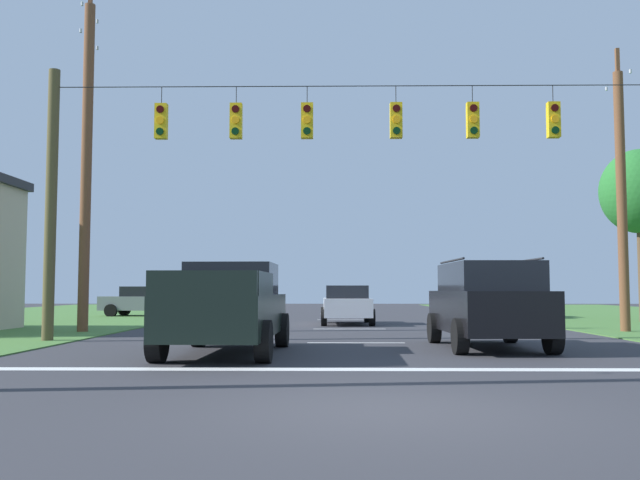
{
  "coord_description": "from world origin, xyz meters",
  "views": [
    {
      "loc": [
        -0.66,
        -8.11,
        1.36
      ],
      "look_at": [
        -0.94,
        10.87,
        2.71
      ],
      "focal_mm": 39.34,
      "sensor_mm": 36.0,
      "label": 1
    }
  ],
  "objects_px": {
    "distant_car_far_parked": "(516,301)",
    "pickup_truck": "(228,308)",
    "utility_pole_mid_right": "(621,196)",
    "utility_pole_near_left": "(87,160)",
    "distant_car_crossing_white": "(347,304)",
    "tree_roadside_right": "(639,192)",
    "suv_black": "(488,303)",
    "distant_car_oncoming": "(145,301)",
    "overhead_signal_span": "(354,181)"
  },
  "relations": [
    {
      "from": "distant_car_far_parked",
      "to": "suv_black",
      "type": "bearing_deg",
      "value": -106.67
    },
    {
      "from": "pickup_truck",
      "to": "distant_car_far_parked",
      "type": "height_order",
      "value": "pickup_truck"
    },
    {
      "from": "distant_car_far_parked",
      "to": "utility_pole_mid_right",
      "type": "height_order",
      "value": "utility_pole_mid_right"
    },
    {
      "from": "utility_pole_mid_right",
      "to": "utility_pole_near_left",
      "type": "relative_size",
      "value": 0.83
    },
    {
      "from": "distant_car_oncoming",
      "to": "tree_roadside_right",
      "type": "distance_m",
      "value": 23.78
    },
    {
      "from": "distant_car_far_parked",
      "to": "distant_car_oncoming",
      "type": "bearing_deg",
      "value": 176.14
    },
    {
      "from": "utility_pole_near_left",
      "to": "distant_car_crossing_white",
      "type": "bearing_deg",
      "value": 32.84
    },
    {
      "from": "overhead_signal_span",
      "to": "tree_roadside_right",
      "type": "relative_size",
      "value": 2.27
    },
    {
      "from": "suv_black",
      "to": "utility_pole_near_left",
      "type": "xyz_separation_m",
      "value": [
        -11.57,
        5.87,
        4.5
      ]
    },
    {
      "from": "pickup_truck",
      "to": "distant_car_oncoming",
      "type": "bearing_deg",
      "value": 109.38
    },
    {
      "from": "distant_car_oncoming",
      "to": "tree_roadside_right",
      "type": "relative_size",
      "value": 0.61
    },
    {
      "from": "suv_black",
      "to": "utility_pole_mid_right",
      "type": "relative_size",
      "value": 0.52
    },
    {
      "from": "overhead_signal_span",
      "to": "distant_car_crossing_white",
      "type": "distance_m",
      "value": 10.0
    },
    {
      "from": "distant_car_far_parked",
      "to": "tree_roadside_right",
      "type": "relative_size",
      "value": 0.6
    },
    {
      "from": "pickup_truck",
      "to": "distant_car_crossing_white",
      "type": "xyz_separation_m",
      "value": [
        2.83,
        12.81,
        -0.18
      ]
    },
    {
      "from": "overhead_signal_span",
      "to": "suv_black",
      "type": "height_order",
      "value": "overhead_signal_span"
    },
    {
      "from": "overhead_signal_span",
      "to": "utility_pole_mid_right",
      "type": "distance_m",
      "value": 9.82
    },
    {
      "from": "distant_car_far_parked",
      "to": "distant_car_crossing_white",
      "type": "bearing_deg",
      "value": -141.91
    },
    {
      "from": "overhead_signal_span",
      "to": "distant_car_crossing_white",
      "type": "height_order",
      "value": "overhead_signal_span"
    },
    {
      "from": "utility_pole_near_left",
      "to": "overhead_signal_span",
      "type": "bearing_deg",
      "value": -24.42
    },
    {
      "from": "overhead_signal_span",
      "to": "pickup_truck",
      "type": "height_order",
      "value": "overhead_signal_span"
    },
    {
      "from": "suv_black",
      "to": "distant_car_far_parked",
      "type": "relative_size",
      "value": 1.11
    },
    {
      "from": "distant_car_crossing_white",
      "to": "tree_roadside_right",
      "type": "distance_m",
      "value": 13.3
    },
    {
      "from": "distant_car_crossing_white",
      "to": "distant_car_far_parked",
      "type": "relative_size",
      "value": 1.0
    },
    {
      "from": "distant_car_crossing_white",
      "to": "tree_roadside_right",
      "type": "height_order",
      "value": "tree_roadside_right"
    },
    {
      "from": "distant_car_far_parked",
      "to": "utility_pole_mid_right",
      "type": "xyz_separation_m",
      "value": [
        0.42,
        -11.7,
        3.62
      ]
    },
    {
      "from": "overhead_signal_span",
      "to": "distant_car_oncoming",
      "type": "relative_size",
      "value": 3.71
    },
    {
      "from": "overhead_signal_span",
      "to": "utility_pole_near_left",
      "type": "xyz_separation_m",
      "value": [
        -8.53,
        3.87,
        1.32
      ]
    },
    {
      "from": "pickup_truck",
      "to": "suv_black",
      "type": "relative_size",
      "value": 1.13
    },
    {
      "from": "suv_black",
      "to": "pickup_truck",
      "type": "bearing_deg",
      "value": -166.3
    },
    {
      "from": "distant_car_oncoming",
      "to": "overhead_signal_span",
      "type": "bearing_deg",
      "value": -59.65
    },
    {
      "from": "distant_car_oncoming",
      "to": "tree_roadside_right",
      "type": "xyz_separation_m",
      "value": [
        22.46,
        -6.29,
        4.66
      ]
    },
    {
      "from": "distant_car_crossing_white",
      "to": "utility_pole_near_left",
      "type": "relative_size",
      "value": 0.39
    },
    {
      "from": "overhead_signal_span",
      "to": "pickup_truck",
      "type": "bearing_deg",
      "value": -129.44
    },
    {
      "from": "distant_car_oncoming",
      "to": "distant_car_far_parked",
      "type": "xyz_separation_m",
      "value": [
        18.51,
        -1.25,
        0.0
      ]
    },
    {
      "from": "suv_black",
      "to": "distant_car_far_parked",
      "type": "height_order",
      "value": "suv_black"
    },
    {
      "from": "distant_car_crossing_white",
      "to": "distant_car_far_parked",
      "type": "bearing_deg",
      "value": 38.09
    },
    {
      "from": "pickup_truck",
      "to": "utility_pole_mid_right",
      "type": "relative_size",
      "value": 0.59
    },
    {
      "from": "distant_car_crossing_white",
      "to": "utility_pole_near_left",
      "type": "bearing_deg",
      "value": -147.16
    },
    {
      "from": "pickup_truck",
      "to": "utility_pole_near_left",
      "type": "bearing_deg",
      "value": 128.03
    },
    {
      "from": "overhead_signal_span",
      "to": "utility_pole_mid_right",
      "type": "bearing_deg",
      "value": 25.81
    },
    {
      "from": "overhead_signal_span",
      "to": "utility_pole_near_left",
      "type": "bearing_deg",
      "value": 155.58
    },
    {
      "from": "overhead_signal_span",
      "to": "suv_black",
      "type": "distance_m",
      "value": 4.84
    },
    {
      "from": "utility_pole_mid_right",
      "to": "distant_car_far_parked",
      "type": "bearing_deg",
      "value": 92.04
    },
    {
      "from": "suv_black",
      "to": "tree_roadside_right",
      "type": "xyz_separation_m",
      "value": [
        9.33,
        12.93,
        4.39
      ]
    },
    {
      "from": "distant_car_crossing_white",
      "to": "utility_pole_mid_right",
      "type": "distance_m",
      "value": 10.82
    },
    {
      "from": "distant_car_far_parked",
      "to": "pickup_truck",
      "type": "bearing_deg",
      "value": -120.09
    },
    {
      "from": "distant_car_oncoming",
      "to": "distant_car_far_parked",
      "type": "height_order",
      "value": "same"
    },
    {
      "from": "distant_car_far_parked",
      "to": "utility_pole_mid_right",
      "type": "distance_m",
      "value": 12.25
    },
    {
      "from": "pickup_truck",
      "to": "suv_black",
      "type": "height_order",
      "value": "suv_black"
    }
  ]
}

